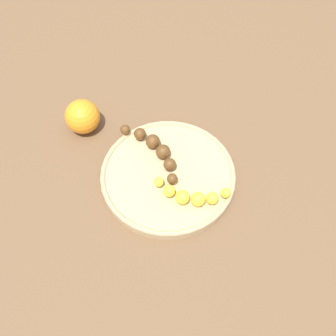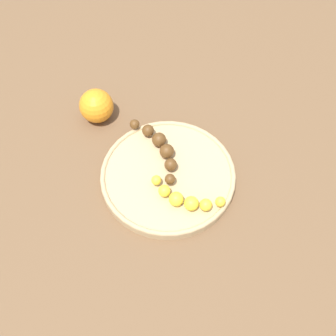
{
  "view_description": "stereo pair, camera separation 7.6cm",
  "coord_description": "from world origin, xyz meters",
  "views": [
    {
      "loc": [
        -0.27,
        -0.32,
        0.68
      ],
      "look_at": [
        0.0,
        0.0,
        0.04
      ],
      "focal_mm": 41.35,
      "sensor_mm": 36.0,
      "label": 1
    },
    {
      "loc": [
        -0.21,
        -0.37,
        0.68
      ],
      "look_at": [
        0.0,
        0.0,
        0.04
      ],
      "focal_mm": 41.35,
      "sensor_mm": 36.0,
      "label": 2
    }
  ],
  "objects": [
    {
      "name": "fruit_bowl",
      "position": [
        0.0,
        0.0,
        0.01
      ],
      "size": [
        0.27,
        0.27,
        0.02
      ],
      "color": "tan",
      "rests_on": "ground_plane"
    },
    {
      "name": "banana_overripe",
      "position": [
        0.01,
        0.06,
        0.03
      ],
      "size": [
        0.05,
        0.18,
        0.03
      ],
      "rotation": [
        0.0,
        0.0,
        6.26
      ],
      "color": "#593819",
      "rests_on": "fruit_bowl"
    },
    {
      "name": "banana_yellow",
      "position": [
        -0.01,
        -0.07,
        0.03
      ],
      "size": [
        0.1,
        0.12,
        0.03
      ],
      "rotation": [
        0.0,
        0.0,
        3.82
      ],
      "color": "yellow",
      "rests_on": "fruit_bowl"
    },
    {
      "name": "orange_fruit",
      "position": [
        -0.06,
        0.22,
        0.04
      ],
      "size": [
        0.08,
        0.08,
        0.08
      ],
      "primitive_type": "sphere",
      "color": "orange",
      "rests_on": "ground_plane"
    },
    {
      "name": "ground_plane",
      "position": [
        0.0,
        0.0,
        0.0
      ],
      "size": [
        2.4,
        2.4,
        0.0
      ],
      "primitive_type": "plane",
      "color": "brown"
    }
  ]
}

